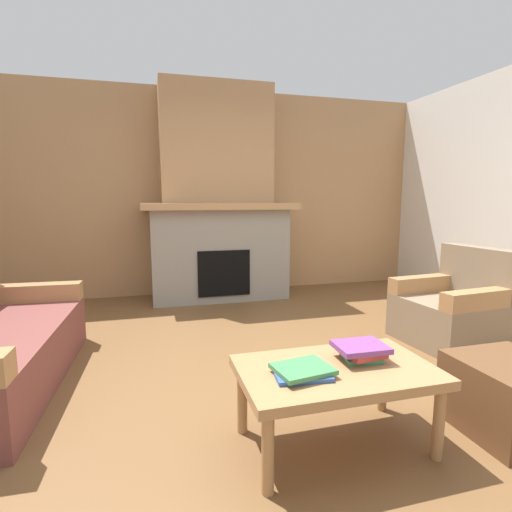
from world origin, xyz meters
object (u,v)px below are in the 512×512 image
(fireplace, at_px, (218,208))
(armchair, at_px, (454,310))
(coffee_table, at_px, (336,377))
(ottoman, at_px, (508,396))

(fireplace, xyz_separation_m, armchair, (1.74, -2.21, -0.87))
(fireplace, distance_m, coffee_table, 3.40)
(armchair, bearing_deg, fireplace, 128.22)
(fireplace, bearing_deg, armchair, -51.78)
(fireplace, bearing_deg, ottoman, -73.57)
(fireplace, distance_m, ottoman, 3.71)
(ottoman, bearing_deg, coffee_table, 172.22)
(fireplace, height_order, armchair, fireplace)
(fireplace, xyz_separation_m, coffee_table, (0.03, -3.30, -0.79))
(fireplace, distance_m, armchair, 2.95)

